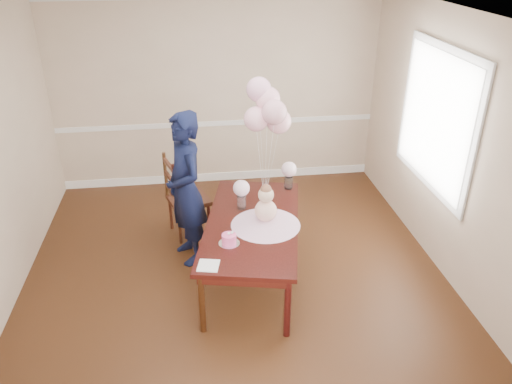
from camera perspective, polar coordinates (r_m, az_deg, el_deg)
name	(u,v)px	position (r m, az deg, el deg)	size (l,w,h in m)	color
floor	(237,281)	(5.43, -2.23, -10.13)	(4.50, 5.00, 0.00)	#321A0C
ceiling	(231,17)	(4.35, -2.91, 19.34)	(4.50, 5.00, 0.02)	silver
wall_back	(217,92)	(7.08, -4.47, 11.28)	(4.50, 0.02, 2.70)	tan
wall_front	(281,370)	(2.68, 2.82, -19.61)	(4.50, 0.02, 2.70)	tan
wall_right	(458,154)	(5.39, 22.06, 4.05)	(0.02, 5.00, 2.70)	tan
chair_rail_trim	(218,123)	(7.21, -4.34, 7.82)	(4.50, 0.02, 0.07)	white
baseboard_trim	(220,176)	(7.53, -4.12, 1.79)	(4.50, 0.02, 0.12)	white
window_frame	(436,119)	(5.73, 19.93, 7.88)	(0.02, 1.66, 1.56)	silver
window_blinds	(435,119)	(5.72, 19.76, 7.88)	(0.01, 1.50, 1.40)	white
dining_table_top	(252,224)	(5.11, -0.42, -3.66)	(0.93, 1.85, 0.05)	black
table_apron	(252,230)	(5.15, -0.42, -4.32)	(0.83, 1.76, 0.09)	black
table_leg_fl	(202,303)	(4.67, -6.19, -12.51)	(0.06, 0.06, 0.65)	black
table_leg_fr	(287,308)	(4.61, 3.62, -13.04)	(0.06, 0.06, 0.65)	black
table_leg_bl	(226,211)	(6.05, -3.40, -2.17)	(0.06, 0.06, 0.65)	black
table_leg_br	(291,213)	(6.01, 3.98, -2.45)	(0.06, 0.06, 0.65)	black
baby_skirt	(266,221)	(5.03, 1.11, -3.32)	(0.70, 0.70, 0.09)	#DEA3C4
baby_torso	(266,210)	(4.97, 1.12, -2.13)	(0.22, 0.22, 0.22)	pink
baby_head	(266,195)	(4.88, 1.14, -0.33)	(0.16, 0.16, 0.16)	beige
baby_hair	(266,190)	(4.86, 1.15, 0.25)	(0.11, 0.11, 0.11)	brown
cake_platter	(229,243)	(4.76, -3.08, -5.87)	(0.20, 0.20, 0.01)	silver
birthday_cake	(229,239)	(4.74, -3.10, -5.37)	(0.14, 0.14, 0.09)	#F04C93
cake_flower_a	(229,233)	(4.70, -3.12, -4.75)	(0.03, 0.03, 0.03)	white
cake_flower_b	(232,233)	(4.72, -2.75, -4.65)	(0.03, 0.03, 0.03)	white
rose_vase_near	(242,202)	(5.31, -1.67, -1.16)	(0.09, 0.09, 0.15)	white
roses_near	(241,188)	(5.24, -1.69, 0.44)	(0.18, 0.18, 0.18)	silver
rose_vase_far	(289,183)	(5.74, 3.74, 1.09)	(0.09, 0.09, 0.15)	silver
roses_far	(289,169)	(5.67, 3.79, 2.60)	(0.18, 0.18, 0.18)	white
napkin	(208,266)	(4.48, -5.46, -8.36)	(0.19, 0.19, 0.01)	white
balloon_weight	(264,198)	(5.53, 0.98, -0.69)	(0.04, 0.04, 0.02)	white
balloon_a	(256,119)	(5.17, 0.02, 8.34)	(0.26, 0.26, 0.26)	#FEB3C5
balloon_b	(274,112)	(5.08, 2.09, 9.10)	(0.26, 0.26, 0.26)	#E5A2B1
balloon_c	(268,99)	(5.19, 1.35, 10.57)	(0.26, 0.26, 0.26)	#FFB4C6
balloon_d	(259,89)	(5.19, 0.33, 11.64)	(0.26, 0.26, 0.26)	#F1AACA
balloon_e	(279,121)	(5.24, 2.64, 8.05)	(0.26, 0.26, 0.26)	#FFB4C3
balloon_ribbon_a	(260,166)	(5.36, 0.52, 2.99)	(0.00, 0.00, 0.78)	white
balloon_ribbon_b	(269,163)	(5.31, 1.50, 3.31)	(0.00, 0.00, 0.87)	white
balloon_ribbon_c	(266,157)	(5.36, 1.15, 4.08)	(0.00, 0.00, 0.96)	white
balloon_ribbon_d	(262,152)	(5.35, 0.66, 4.59)	(0.00, 0.00, 1.06)	silver
balloon_ribbon_e	(271,167)	(5.40, 1.77, 2.89)	(0.00, 0.00, 0.73)	silver
dining_chair_seat	(188,200)	(6.07, -7.72, -0.87)	(0.45, 0.45, 0.05)	#37180F
chair_leg_fl	(180,227)	(5.99, -8.68, -4.00)	(0.04, 0.04, 0.44)	black
chair_leg_fr	(209,220)	(6.08, -5.39, -3.25)	(0.04, 0.04, 0.44)	#34110E
chair_leg_bl	(171,213)	(6.29, -9.71, -2.41)	(0.04, 0.04, 0.44)	#3D1A10
chair_leg_br	(199,207)	(6.38, -6.56, -1.72)	(0.04, 0.04, 0.44)	#37160F
chair_back_post_l	(175,187)	(5.72, -9.25, 0.54)	(0.04, 0.04, 0.57)	black
chair_back_post_r	(166,175)	(6.04, -10.29, 1.96)	(0.04, 0.04, 0.57)	#341E0E
chair_slat_low	(171,190)	(5.94, -9.69, 0.21)	(0.03, 0.41, 0.05)	#371D0F
chair_slat_mid	(170,178)	(5.86, -9.81, 1.62)	(0.03, 0.41, 0.05)	#33170E
chair_slat_top	(169,165)	(5.80, -9.94, 3.08)	(0.03, 0.41, 0.05)	#3C1A10
woman	(186,190)	(5.41, -8.04, 0.28)	(0.63, 0.42, 1.73)	black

